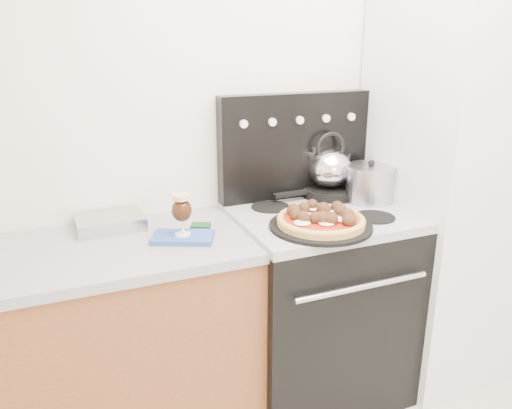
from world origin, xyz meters
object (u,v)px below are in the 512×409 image
base_cabinet (73,360)px  skillet (328,192)px  pizza (321,218)px  tea_kettle (330,165)px  beer_glass (182,215)px  oven_mitt (183,237)px  stove_body (317,307)px  pizza_pan (321,226)px  fridge (448,190)px  stock_pot (370,184)px

base_cabinet → skillet: size_ratio=5.83×
pizza → tea_kettle: tea_kettle is taller
beer_glass → tea_kettle: tea_kettle is taller
oven_mitt → tea_kettle: size_ratio=1.05×
stove_body → pizza: pizza is taller
pizza_pan → skillet: bearing=55.7°
stove_body → oven_mitt: bearing=-177.3°
base_cabinet → beer_glass: size_ratio=8.45×
fridge → pizza: bearing=-170.1°
beer_glass → pizza: bearing=-13.8°
skillet → tea_kettle: bearing=0.0°
skillet → stock_pot: (0.14, -0.14, 0.06)m
stove_body → beer_glass: beer_glass is taller
tea_kettle → fridge: bearing=-23.4°
pizza → base_cabinet: bearing=169.4°
fridge → pizza_pan: size_ratio=4.47×
stove_body → tea_kettle: tea_kettle is taller
pizza_pan → skillet: skillet is taller
pizza → stock_pot: size_ratio=1.60×
oven_mitt → pizza: pizza is taller
oven_mitt → skillet: (0.79, 0.23, 0.03)m
stove_body → fridge: fridge is taller
fridge → pizza: 0.81m
beer_glass → stock_pot: size_ratio=0.76×
fridge → tea_kettle: fridge is taller
stove_body → pizza_pan: pizza_pan is taller
skillet → tea_kettle: tea_kettle is taller
oven_mitt → base_cabinet: bearing=173.3°
fridge → beer_glass: 1.34m
oven_mitt → stock_pot: (0.94, 0.09, 0.09)m
base_cabinet → beer_glass: beer_glass is taller
pizza → stock_pot: bearing=29.9°
base_cabinet → oven_mitt: oven_mitt is taller
oven_mitt → pizza_pan: size_ratio=0.57×
base_cabinet → skillet: (1.26, 0.17, 0.51)m
fridge → tea_kettle: (-0.55, 0.22, 0.13)m
oven_mitt → beer_glass: bearing=0.0°
fridge → skillet: (-0.55, 0.22, -0.01)m
pizza_pan → oven_mitt: bearing=166.2°
fridge → beer_glass: (-1.34, -0.00, 0.06)m
base_cabinet → skillet: 1.37m
stove_body → fridge: bearing=-2.0°
oven_mitt → pizza: (0.55, -0.13, 0.05)m
pizza → pizza_pan: bearing=0.0°
pizza → stock_pot: stock_pot is taller
fridge → oven_mitt: bearing=-179.8°
beer_glass → skillet: beer_glass is taller
base_cabinet → fridge: bearing=-1.6°
skillet → oven_mitt: bearing=-164.1°
pizza_pan → pizza: size_ratio=1.18×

